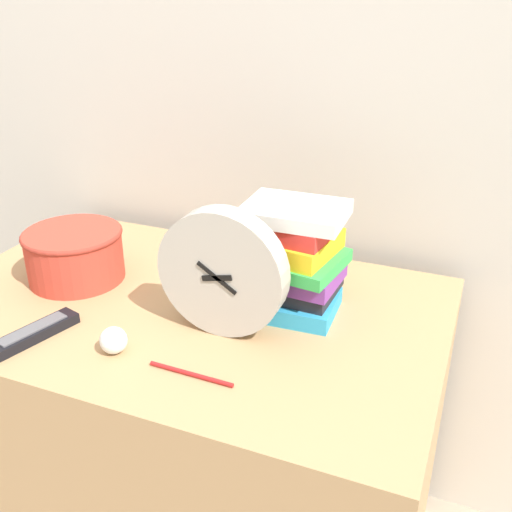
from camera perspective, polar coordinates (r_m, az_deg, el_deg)
wall_back at (r=1.47m, az=0.15°, el=19.81°), size 6.00×0.04×2.40m
desk at (r=1.47m, az=-6.16°, el=-16.73°), size 1.07×0.68×0.72m
desk_clock at (r=1.10m, az=-3.25°, el=-1.61°), size 0.25×0.05×0.25m
book_stack at (r=1.19m, az=2.93°, el=-0.14°), size 0.25×0.19×0.23m
basket at (r=1.39m, az=-16.90°, el=0.28°), size 0.22×0.22×0.11m
tv_remote at (r=1.21m, az=-20.45°, el=-6.93°), size 0.09×0.18×0.02m
crumpled_paper_ball at (r=1.12m, az=-13.41°, el=-7.81°), size 0.05×0.05×0.05m
pen at (r=1.05m, az=-6.21°, el=-11.11°), size 0.16×0.01×0.01m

